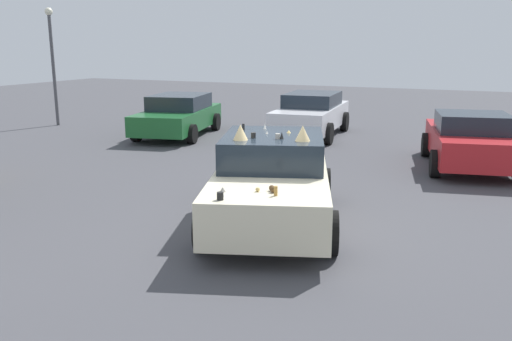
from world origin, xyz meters
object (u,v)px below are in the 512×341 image
(art_car_decorated, at_px, (272,179))
(parked_sedan_far_right, at_px, (311,114))
(parked_sedan_row_back_far, at_px, (178,115))
(lot_lamp_post, at_px, (52,55))
(parked_sedan_near_left, at_px, (470,140))

(art_car_decorated, xyz_separation_m, parked_sedan_far_right, (8.80, 2.29, -0.02))
(art_car_decorated, bearing_deg, parked_sedan_row_back_far, -157.15)
(art_car_decorated, height_order, parked_sedan_far_right, art_car_decorated)
(parked_sedan_row_back_far, xyz_separation_m, lot_lamp_post, (0.06, 5.44, 1.91))
(parked_sedan_near_left, height_order, lot_lamp_post, lot_lamp_post)
(art_car_decorated, distance_m, parked_sedan_row_back_far, 9.51)
(parked_sedan_far_right, bearing_deg, parked_sedan_row_back_far, -72.21)
(parked_sedan_far_right, relative_size, lot_lamp_post, 1.08)
(parked_sedan_far_right, distance_m, parked_sedan_near_left, 5.90)
(parked_sedan_near_left, bearing_deg, parked_sedan_row_back_far, 70.59)
(parked_sedan_row_back_far, bearing_deg, lot_lamp_post, -103.54)
(parked_sedan_near_left, bearing_deg, parked_sedan_far_right, 48.08)
(parked_sedan_row_back_far, bearing_deg, art_car_decorated, 29.28)
(art_car_decorated, bearing_deg, parked_sedan_far_right, 175.22)
(parked_sedan_row_back_far, relative_size, lot_lamp_post, 1.08)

